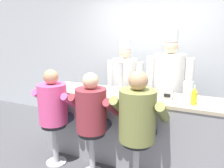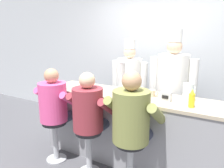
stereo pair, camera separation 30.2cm
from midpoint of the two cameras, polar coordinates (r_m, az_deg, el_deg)
wall_back at (r=4.06m, az=14.65°, el=6.58°), size 10.00×0.06×2.70m
diner_counter at (r=3.14m, az=7.31°, el=-11.32°), size 2.55×0.61×0.97m
ketchup_bottle_red at (r=2.81m, az=9.56°, el=-1.36°), size 0.06×0.06×0.24m
mustard_bottle_yellow at (r=2.63m, az=23.28°, el=-3.65°), size 0.07×0.07×0.21m
hot_sauce_bottle_orange at (r=2.77m, az=11.06°, el=-2.50°), size 0.03×0.03×0.15m
water_pitcher_clear at (r=2.87m, az=22.17°, el=-1.95°), size 0.15×0.13×0.22m
breakfast_plate at (r=3.25m, az=-3.42°, el=-1.02°), size 0.27×0.27×0.05m
cereal_bowl at (r=2.89m, az=7.33°, el=-2.70°), size 0.14×0.14×0.05m
coffee_mug_tan at (r=2.93m, az=13.36°, el=-2.37°), size 0.14×0.09×0.08m
cup_stack_steel at (r=3.21m, az=5.35°, el=2.11°), size 0.09×0.09×0.39m
napkin_dispenser_chrome at (r=2.77m, az=17.01°, el=-3.14°), size 0.13×0.08×0.11m
diner_seated_pink at (r=3.07m, az=-11.97°, el=-5.35°), size 0.57×0.56×1.33m
diner_seated_maroon at (r=2.73m, az=-2.75°, el=-7.43°), size 0.57×0.56×1.33m
diner_seated_olive at (r=2.47m, az=8.87°, el=-9.07°), size 0.62×0.61×1.40m
cook_in_whites_near at (r=3.81m, az=6.78°, el=0.05°), size 0.66×0.42×1.69m
cook_in_whites_far at (r=3.44m, az=17.88°, el=-0.52°), size 0.72×0.46×1.83m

